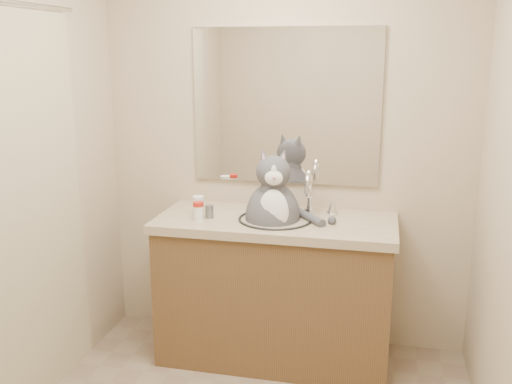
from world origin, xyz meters
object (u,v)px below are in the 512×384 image
at_px(cat, 273,212).
at_px(pill_bottle_redcap, 198,211).
at_px(pill_bottle_orange, 198,206).
at_px(grey_canister, 209,212).

distance_m(cat, pill_bottle_redcap, 0.42).
distance_m(cat, pill_bottle_orange, 0.44).
distance_m(cat, grey_canister, 0.36).
bearing_deg(grey_canister, pill_bottle_redcap, -134.87).
relative_size(cat, grey_canister, 8.44).
relative_size(pill_bottle_redcap, grey_canister, 1.39).
bearing_deg(pill_bottle_orange, pill_bottle_redcap, -72.05).
bearing_deg(pill_bottle_redcap, pill_bottle_orange, 107.95).
bearing_deg(cat, grey_canister, 176.03).
bearing_deg(cat, pill_bottle_orange, 168.36).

